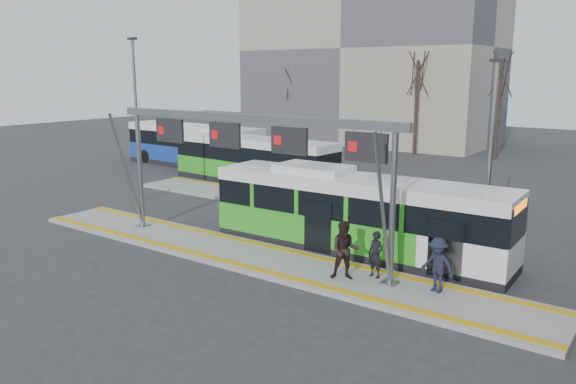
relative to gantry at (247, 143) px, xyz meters
name	(u,v)px	position (x,y,z in m)	size (l,w,h in m)	color
ground	(252,258)	(0.35, -0.25, -4.30)	(120.00, 120.00, 0.00)	#2D2D30
platform_main	(252,256)	(0.35, -0.25, -4.22)	(22.00, 3.00, 0.15)	gray
platform_second	(289,203)	(-3.65, 7.75, -4.22)	(20.00, 3.00, 0.15)	gray
tactile_main	(252,254)	(0.35, -0.25, -4.14)	(22.00, 2.65, 0.02)	gold
tactile_second	(301,197)	(-3.65, 8.90, -4.14)	(20.00, 0.35, 0.02)	gold
gantry	(247,143)	(0.00, 0.00, 0.00)	(13.00, 1.68, 5.20)	slate
apartment_block	(371,48)	(-13.65, 35.75, 4.91)	(24.50, 12.50, 18.40)	gray
hero_bus	(356,215)	(3.09, 2.70, -2.82)	(11.83, 2.75, 3.24)	black
bg_bus_green	(253,161)	(-8.73, 11.02, -2.87)	(11.71, 3.21, 2.89)	black
bg_bus_blue	(194,146)	(-16.48, 13.57, -2.79)	(11.79, 3.01, 3.05)	black
passenger_a	(376,255)	(5.19, 0.29, -3.36)	(0.57, 0.38, 1.57)	black
passenger_b	(345,250)	(4.43, -0.43, -3.17)	(0.95, 0.74, 1.96)	black
passenger_c	(437,265)	(7.32, 0.26, -3.28)	(1.12, 0.64, 1.74)	black
tree_left	(418,74)	(-5.77, 29.01, 2.41)	(1.40, 1.40, 8.85)	#382B21
tree_mid	(501,75)	(0.63, 30.18, 2.35)	(1.40, 1.40, 8.77)	#382B21
tree_far	(292,84)	(-19.26, 30.12, 1.37)	(1.40, 1.40, 7.48)	#382B21
lamp_west	(137,117)	(-10.73, 3.77, 0.24)	(0.50, 0.25, 8.59)	slate
lamp_east	(491,153)	(7.23, 5.35, -0.41)	(0.50, 0.25, 7.31)	slate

